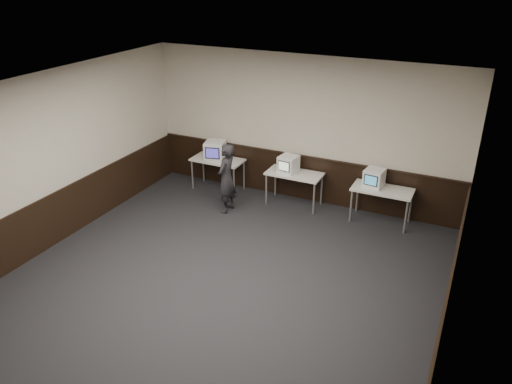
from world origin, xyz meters
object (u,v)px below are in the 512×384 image
(emac_right, at_px, (374,178))
(person, at_px, (226,178))
(emac_left, at_px, (215,151))
(emac_center, at_px, (288,164))
(desk_center, at_px, (294,176))
(desk_right, at_px, (382,192))
(desk_left, at_px, (218,162))

(emac_right, relative_size, person, 0.29)
(emac_left, bearing_deg, emac_center, -14.04)
(desk_center, distance_m, person, 1.48)
(desk_right, bearing_deg, emac_right, 169.81)
(desk_right, bearing_deg, emac_left, -179.27)
(desk_right, height_order, emac_left, emac_left)
(desk_left, relative_size, emac_center, 2.72)
(desk_center, xyz_separation_m, desk_right, (1.90, 0.00, 0.00))
(desk_left, xyz_separation_m, desk_right, (3.80, 0.00, 0.00))
(desk_center, distance_m, emac_left, 1.95)
(desk_left, height_order, emac_center, emac_center)
(desk_center, relative_size, emac_left, 2.14)
(desk_right, bearing_deg, desk_center, 180.00)
(desk_center, bearing_deg, emac_center, -172.66)
(desk_left, height_order, emac_left, emac_left)
(desk_center, xyz_separation_m, person, (-1.18, -0.90, 0.08))
(desk_center, relative_size, desk_right, 1.00)
(desk_center, distance_m, emac_right, 1.72)
(desk_center, relative_size, emac_right, 2.77)
(emac_left, xyz_separation_m, person, (0.75, -0.85, -0.21))
(emac_right, bearing_deg, emac_left, -172.36)
(desk_left, distance_m, emac_left, 0.30)
(desk_right, xyz_separation_m, emac_right, (-0.20, 0.04, 0.26))
(emac_left, bearing_deg, desk_center, -13.57)
(desk_center, distance_m, emac_center, 0.29)
(emac_left, relative_size, emac_right, 1.29)
(desk_left, relative_size, emac_right, 2.77)
(desk_left, distance_m, desk_center, 1.90)
(emac_center, xyz_separation_m, emac_right, (1.84, 0.05, -0.00))
(desk_left, xyz_separation_m, emac_right, (3.60, 0.04, 0.26))
(emac_left, height_order, emac_right, emac_left)
(desk_right, height_order, person, person)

